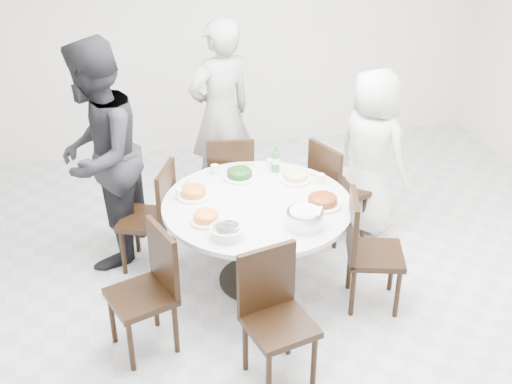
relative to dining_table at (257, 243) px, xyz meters
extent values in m
cube|color=silver|center=(0.29, -0.23, -0.38)|extent=(6.00, 6.00, 0.01)
cube|color=white|center=(0.29, 2.77, 1.02)|extent=(6.00, 0.01, 2.80)
cylinder|color=silver|center=(0.00, 0.00, 0.00)|extent=(1.50, 1.50, 0.75)
cube|color=black|center=(0.88, 0.55, 0.10)|extent=(0.55, 0.55, 0.95)
cube|color=black|center=(-0.04, 0.97, 0.10)|extent=(0.47, 0.47, 0.95)
cube|color=black|center=(-0.86, 0.43, 0.10)|extent=(0.55, 0.55, 0.95)
cube|color=black|center=(-0.97, -0.61, 0.10)|extent=(0.54, 0.54, 0.95)
cube|color=black|center=(-0.09, -1.11, 0.10)|extent=(0.51, 0.51, 0.95)
cube|color=black|center=(0.83, -0.47, 0.10)|extent=(0.52, 0.52, 0.95)
imported|color=silver|center=(1.20, 0.64, 0.40)|extent=(0.81, 0.90, 1.55)
imported|color=black|center=(-0.04, 1.43, 0.56)|extent=(0.80, 0.67, 1.87)
imported|color=black|center=(-1.19, 0.65, 0.60)|extent=(1.00, 1.13, 1.95)
cylinder|color=white|center=(-0.06, 0.44, 0.41)|extent=(0.27, 0.27, 0.07)
cylinder|color=white|center=(0.39, 0.30, 0.41)|extent=(0.26, 0.26, 0.07)
cylinder|color=white|center=(-0.48, 0.20, 0.41)|extent=(0.27, 0.27, 0.07)
cylinder|color=white|center=(0.49, -0.15, 0.41)|extent=(0.30, 0.30, 0.07)
cylinder|color=white|center=(-0.43, -0.20, 0.41)|extent=(0.24, 0.24, 0.06)
cylinder|color=silver|center=(0.27, -0.41, 0.43)|extent=(0.28, 0.28, 0.12)
cylinder|color=white|center=(-0.32, -0.43, 0.41)|extent=(0.24, 0.24, 0.08)
cylinder|color=#2F7730|center=(0.27, 0.50, 0.49)|extent=(0.07, 0.07, 0.24)
cylinder|color=white|center=(0.01, 0.62, 0.42)|extent=(0.07, 0.07, 0.08)
camera|label=1|loc=(-0.95, -4.26, 2.87)|focal=45.00mm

